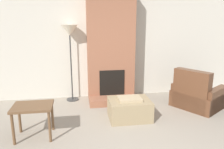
% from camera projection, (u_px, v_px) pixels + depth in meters
% --- Properties ---
extents(wall_back, '(7.97, 0.06, 2.60)m').
position_uv_depth(wall_back, '(109.00, 45.00, 5.40)').
color(wall_back, beige).
rests_on(wall_back, ground_plane).
extents(fireplace, '(1.11, 0.81, 2.60)m').
position_uv_depth(fireplace, '(111.00, 49.00, 5.17)').
color(fireplace, '#935B42').
rests_on(fireplace, ground_plane).
extents(ottoman, '(0.80, 0.62, 0.44)m').
position_uv_depth(ottoman, '(129.00, 109.00, 4.29)').
color(ottoman, '#998460').
rests_on(ottoman, ground_plane).
extents(armchair, '(1.24, 1.26, 0.88)m').
position_uv_depth(armchair, '(196.00, 96.00, 4.84)').
color(armchair, brown).
rests_on(armchair, ground_plane).
extents(side_table, '(0.63, 0.48, 0.56)m').
position_uv_depth(side_table, '(33.00, 110.00, 3.54)').
color(side_table, brown).
rests_on(side_table, ground_plane).
extents(floor_lamp_left, '(0.38, 0.38, 1.80)m').
position_uv_depth(floor_lamp_left, '(70.00, 35.00, 4.97)').
color(floor_lamp_left, '#333333').
rests_on(floor_lamp_left, ground_plane).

